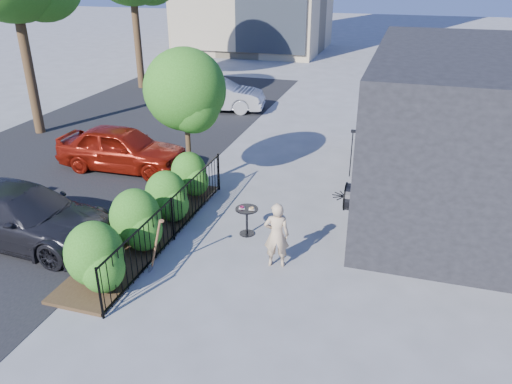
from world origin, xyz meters
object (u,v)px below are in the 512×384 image
(cafe_table, at_px, (247,216))
(woman, at_px, (277,235))
(car_red, at_px, (122,148))
(car_darkgrey, at_px, (22,215))
(shovel, at_px, (155,249))
(car_silver, at_px, (216,94))
(patio_tree, at_px, (187,95))

(cafe_table, bearing_deg, woman, -47.36)
(cafe_table, distance_m, car_red, 5.78)
(car_darkgrey, bearing_deg, shovel, -91.87)
(woman, bearing_deg, car_silver, -75.19)
(car_darkgrey, bearing_deg, car_red, 5.00)
(woman, height_order, shovel, woman)
(car_darkgrey, bearing_deg, woman, -80.18)
(woman, relative_size, car_darkgrey, 0.32)
(patio_tree, relative_size, woman, 2.67)
(patio_tree, distance_m, car_darkgrey, 5.04)
(shovel, bearing_deg, car_silver, 105.51)
(patio_tree, relative_size, car_red, 0.97)
(patio_tree, xyz_separation_m, car_silver, (-2.44, 8.23, -2.06))
(patio_tree, relative_size, shovel, 3.02)
(car_red, xyz_separation_m, car_silver, (0.28, 7.37, 0.01))
(patio_tree, bearing_deg, woman, -43.10)
(patio_tree, height_order, woman, patio_tree)
(car_red, relative_size, car_silver, 0.95)
(shovel, bearing_deg, car_darkgrey, 175.05)
(cafe_table, relative_size, car_darkgrey, 0.16)
(cafe_table, height_order, car_silver, car_silver)
(shovel, distance_m, car_silver, 12.81)
(cafe_table, relative_size, woman, 0.50)
(shovel, xyz_separation_m, car_darkgrey, (-3.55, 0.31, 0.09))
(car_silver, bearing_deg, car_red, 168.46)
(shovel, distance_m, car_red, 6.20)
(cafe_table, xyz_separation_m, shovel, (-1.32, -2.10, 0.10))
(patio_tree, bearing_deg, car_red, 162.39)
(patio_tree, xyz_separation_m, woman, (3.32, -3.10, -2.02))
(woman, height_order, car_darkgrey, woman)
(woman, xyz_separation_m, shovel, (-2.33, -1.00, -0.17))
(woman, bearing_deg, cafe_table, -59.48)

